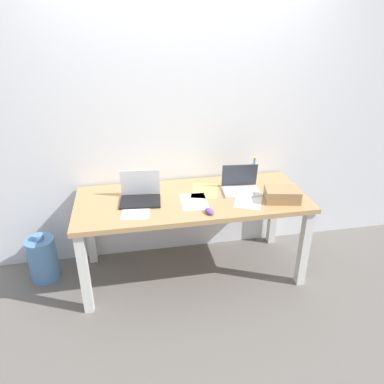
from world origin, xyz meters
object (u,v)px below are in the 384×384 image
(desk, at_px, (192,207))
(water_cooler_jug, at_px, (43,259))
(laptop_left, at_px, (140,195))
(computer_mouse, at_px, (210,211))
(laptop_right, at_px, (241,186))
(beer_bottle, at_px, (254,173))
(cardboard_box, at_px, (282,195))

(desk, distance_m, water_cooler_jug, 1.37)
(laptop_left, xyz_separation_m, computer_mouse, (0.50, -0.32, -0.03))
(computer_mouse, distance_m, water_cooler_jug, 1.54)
(desk, xyz_separation_m, water_cooler_jug, (-1.28, 0.15, -0.45))
(desk, relative_size, water_cooler_jug, 4.23)
(laptop_right, relative_size, water_cooler_jug, 0.73)
(beer_bottle, distance_m, water_cooler_jug, 1.99)
(water_cooler_jug, bearing_deg, laptop_right, -3.34)
(laptop_right, relative_size, computer_mouse, 3.23)
(laptop_left, height_order, beer_bottle, beer_bottle)
(laptop_left, xyz_separation_m, laptop_right, (0.85, 0.02, -0.00))
(laptop_right, bearing_deg, beer_bottle, 41.77)
(computer_mouse, bearing_deg, beer_bottle, 31.37)
(desk, bearing_deg, laptop_left, 176.20)
(laptop_left, xyz_separation_m, beer_bottle, (1.01, 0.17, 0.05))
(desk, xyz_separation_m, beer_bottle, (0.60, 0.20, 0.19))
(laptop_left, xyz_separation_m, cardboard_box, (1.12, -0.21, 0.00))
(beer_bottle, bearing_deg, water_cooler_jug, -178.54)
(beer_bottle, relative_size, cardboard_box, 0.88)
(computer_mouse, distance_m, cardboard_box, 0.63)
(laptop_left, relative_size, beer_bottle, 1.44)
(computer_mouse, relative_size, water_cooler_jug, 0.22)
(desk, bearing_deg, laptop_right, 6.60)
(laptop_right, xyz_separation_m, cardboard_box, (0.27, -0.24, 0.00))
(computer_mouse, bearing_deg, cardboard_box, -2.71)
(desk, distance_m, cardboard_box, 0.74)
(laptop_right, bearing_deg, computer_mouse, -136.03)
(laptop_right, height_order, water_cooler_jug, laptop_right)
(laptop_left, distance_m, laptop_right, 0.85)
(desk, distance_m, beer_bottle, 0.66)
(beer_bottle, relative_size, water_cooler_jug, 0.53)
(laptop_left, height_order, cardboard_box, laptop_left)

